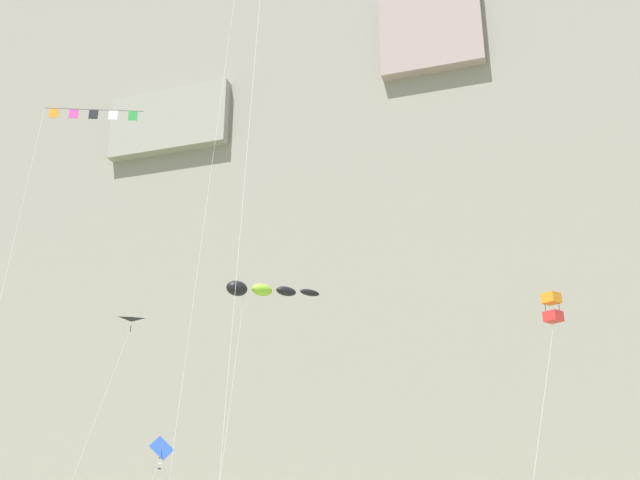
# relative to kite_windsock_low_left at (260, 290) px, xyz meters

# --- Properties ---
(cliff_face) EXTENTS (180.00, 26.75, 82.26)m
(cliff_face) POSITION_rel_kite_windsock_low_left_xyz_m (4.67, 45.43, 27.64)
(cliff_face) COLOR gray
(cliff_face) RESTS_ON ground
(kite_windsock_low_left) EXTENTS (3.90, 5.15, 13.83)m
(kite_windsock_low_left) POSITION_rel_kite_windsock_low_left_xyz_m (0.00, 0.00, 0.00)
(kite_windsock_low_left) COLOR black
(kite_windsock_low_left) RESTS_ON ground
(kite_box_mid_right) EXTENTS (2.75, 2.25, 11.60)m
(kite_box_mid_right) POSITION_rel_kite_windsock_low_left_xyz_m (13.04, -2.02, -2.49)
(kite_box_mid_right) COLOR orange
(kite_box_mid_right) RESTS_ON ground
(kite_banner_upper_left) EXTENTS (5.39, 6.82, 26.02)m
(kite_banner_upper_left) POSITION_rel_kite_windsock_low_left_xyz_m (-11.62, 0.94, 11.21)
(kite_banner_upper_left) COLOR black
(kite_banner_upper_left) RESTS_ON ground
(kite_diamond_high_right) EXTENTS (1.95, 1.52, 7.63)m
(kite_diamond_high_right) POSITION_rel_kite_windsock_low_left_xyz_m (-8.82, 7.19, -6.86)
(kite_diamond_high_right) COLOR blue
(kite_diamond_high_right) RESTS_ON ground
(kite_delta_upper_right) EXTENTS (1.67, 6.90, 15.88)m
(kite_delta_upper_right) POSITION_rel_kite_windsock_low_left_xyz_m (-15.53, 13.27, 1.84)
(kite_delta_upper_right) COLOR black
(kite_delta_upper_right) RESTS_ON ground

